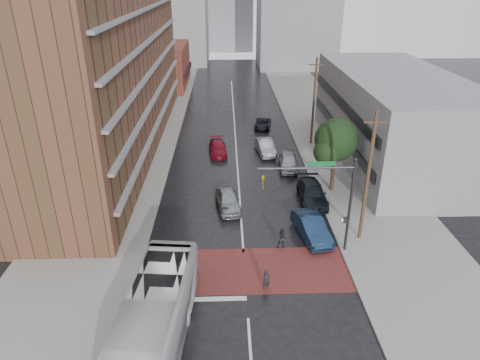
{
  "coord_description": "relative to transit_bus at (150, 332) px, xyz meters",
  "views": [
    {
      "loc": [
        -1.11,
        -22.84,
        18.0
      ],
      "look_at": [
        -0.09,
        7.29,
        3.5
      ],
      "focal_mm": 32.0,
      "sensor_mm": 36.0,
      "label": 1
    }
  ],
  "objects": [
    {
      "name": "transit_bus",
      "position": [
        0.0,
        0.0,
        0.0
      ],
      "size": [
        4.19,
        12.94,
        3.54
      ],
      "primitive_type": "imported",
      "rotation": [
        0.0,
        0.0,
        -0.1
      ],
      "color": "silver",
      "rests_on": "ground"
    },
    {
      "name": "car_parked_mid",
      "position": [
        11.37,
        16.65,
        -0.98
      ],
      "size": [
        2.28,
        5.48,
        1.58
      ],
      "primitive_type": "imported",
      "rotation": [
        0.0,
        0.0,
        -0.01
      ],
      "color": "black",
      "rests_on": "ground"
    },
    {
      "name": "utility_pole_far",
      "position": [
        13.87,
        30.65,
        3.37
      ],
      "size": [
        1.6,
        0.26,
        10.0
      ],
      "color": "#473321",
      "rests_on": "ground"
    },
    {
      "name": "building_east",
      "position": [
        21.57,
        26.65,
        2.73
      ],
      "size": [
        11.0,
        26.0,
        9.0
      ],
      "primitive_type": "cube",
      "color": "gray",
      "rests_on": "ground"
    },
    {
      "name": "street_tree",
      "position": [
        13.59,
        18.68,
        2.96
      ],
      "size": [
        4.2,
        4.1,
        6.9
      ],
      "color": "#332319",
      "rests_on": "ground"
    },
    {
      "name": "sidewalk_east",
      "position": [
        16.57,
        31.65,
        -1.7
      ],
      "size": [
        9.0,
        90.0,
        0.15
      ],
      "primitive_type": "cube",
      "color": "gray",
      "rests_on": "ground"
    },
    {
      "name": "storefront_west",
      "position": [
        -6.93,
        60.65,
        1.73
      ],
      "size": [
        8.0,
        16.0,
        7.0
      ],
      "primitive_type": "cube",
      "color": "brown",
      "rests_on": "ground"
    },
    {
      "name": "ground",
      "position": [
        5.07,
        6.65,
        -1.77
      ],
      "size": [
        160.0,
        160.0,
        0.0
      ],
      "primitive_type": "plane",
      "color": "black",
      "rests_on": "ground"
    },
    {
      "name": "crosswalk",
      "position": [
        5.07,
        7.15,
        -1.76
      ],
      "size": [
        14.0,
        5.0,
        0.02
      ],
      "primitive_type": "cube",
      "color": "maroon",
      "rests_on": "ground"
    },
    {
      "name": "pedestrian_a",
      "position": [
        6.34,
        5.15,
        -1.05
      ],
      "size": [
        0.62,
        0.52,
        1.45
      ],
      "primitive_type": "imported",
      "rotation": [
        0.0,
        0.0,
        0.38
      ],
      "color": "black",
      "rests_on": "ground"
    },
    {
      "name": "car_travel_a",
      "position": [
        4.01,
        15.69,
        -0.99
      ],
      "size": [
        2.48,
        4.8,
        1.56
      ],
      "primitive_type": "imported",
      "rotation": [
        0.0,
        0.0,
        0.14
      ],
      "color": "#94989B",
      "rests_on": "ground"
    },
    {
      "name": "car_travel_b",
      "position": [
        8.26,
        27.95,
        -1.0
      ],
      "size": [
        2.26,
        4.88,
        1.55
      ],
      "primitive_type": "imported",
      "rotation": [
        0.0,
        0.0,
        0.13
      ],
      "color": "#B2B5BB",
      "rests_on": "ground"
    },
    {
      "name": "sidewalk_west",
      "position": [
        -6.43,
        31.65,
        -1.7
      ],
      "size": [
        9.0,
        90.0,
        0.15
      ],
      "primitive_type": "cube",
      "color": "gray",
      "rests_on": "ground"
    },
    {
      "name": "suv_travel",
      "position": [
        8.7,
        36.76,
        -1.2
      ],
      "size": [
        2.57,
        4.39,
        1.15
      ],
      "primitive_type": "imported",
      "rotation": [
        0.0,
        0.0,
        -0.17
      ],
      "color": "black",
      "rests_on": "ground"
    },
    {
      "name": "apartment_block",
      "position": [
        -8.93,
        30.65,
        12.23
      ],
      "size": [
        10.0,
        44.0,
        28.0
      ],
      "primitive_type": "cube",
      "color": "brown",
      "rests_on": "ground"
    },
    {
      "name": "car_parked_far",
      "position": [
        10.27,
        23.77,
        -0.98
      ],
      "size": [
        2.2,
        4.75,
        1.58
      ],
      "primitive_type": "imported",
      "rotation": [
        0.0,
        0.0,
        -0.08
      ],
      "color": "#9A9DA1",
      "rests_on": "ground"
    },
    {
      "name": "car_travel_c",
      "position": [
        3.0,
        28.08,
        -1.11
      ],
      "size": [
        2.24,
        4.72,
        1.33
      ],
      "primitive_type": "imported",
      "rotation": [
        0.0,
        0.0,
        0.09
      ],
      "color": "maroon",
      "rests_on": "ground"
    },
    {
      "name": "pedestrian_b",
      "position": [
        7.9,
        9.65,
        -0.96
      ],
      "size": [
        0.83,
        0.67,
        1.62
      ],
      "primitive_type": "imported",
      "rotation": [
        0.0,
        0.0,
        -0.08
      ],
      "color": "black",
      "rests_on": "ground"
    },
    {
      "name": "signal_mast",
      "position": [
        10.92,
        9.15,
        2.96
      ],
      "size": [
        6.5,
        0.3,
        7.2
      ],
      "color": "#2D2D33",
      "rests_on": "ground"
    },
    {
      "name": "utility_pole_near",
      "position": [
        13.87,
        10.65,
        3.37
      ],
      "size": [
        1.6,
        0.26,
        10.0
      ],
      "color": "#473321",
      "rests_on": "ground"
    },
    {
      "name": "distant_tower_center",
      "position": [
        5.07,
        101.65,
        10.23
      ],
      "size": [
        12.0,
        10.0,
        24.0
      ],
      "primitive_type": "cube",
      "color": "gray",
      "rests_on": "ground"
    },
    {
      "name": "car_parked_near",
      "position": [
        10.27,
        11.08,
        -0.96
      ],
      "size": [
        2.6,
        5.15,
        1.62
      ],
      "primitive_type": "imported",
      "rotation": [
        0.0,
        0.0,
        0.19
      ],
      "color": "#132644",
      "rests_on": "ground"
    }
  ]
}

